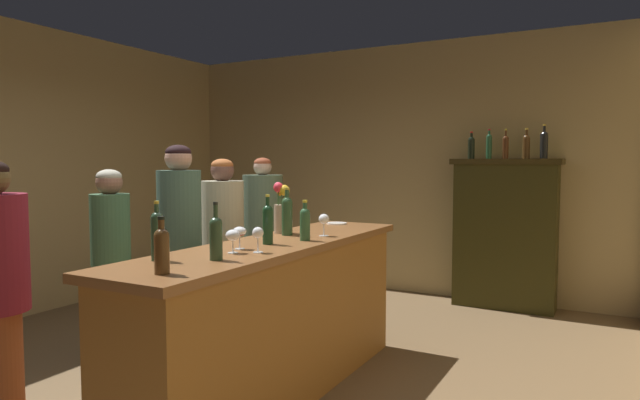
# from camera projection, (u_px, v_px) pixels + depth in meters

# --- Properties ---
(floor) EXTENTS (8.77, 8.77, 0.00)m
(floor) POSITION_uv_depth(u_px,v_px,m) (206.00, 385.00, 3.86)
(floor) COLOR brown
(floor) RESTS_ON ground
(wall_back) EXTENTS (5.63, 0.12, 2.97)m
(wall_back) POSITION_uv_depth(u_px,v_px,m) (388.00, 169.00, 6.77)
(wall_back) COLOR tan
(wall_back) RESTS_ON ground
(bar_counter) EXTENTS (0.64, 2.66, 1.04)m
(bar_counter) POSITION_uv_depth(u_px,v_px,m) (275.00, 319.00, 3.64)
(bar_counter) COLOR brown
(bar_counter) RESTS_ON ground
(display_cabinet) EXTENTS (1.12, 0.38, 1.60)m
(display_cabinet) POSITION_uv_depth(u_px,v_px,m) (505.00, 230.00, 5.87)
(display_cabinet) COLOR #2D290D
(display_cabinet) RESTS_ON ground
(wine_bottle_chardonnay) EXTENTS (0.06, 0.06, 0.32)m
(wine_bottle_chardonnay) POSITION_uv_depth(u_px,v_px,m) (157.00, 234.00, 2.91)
(wine_bottle_chardonnay) COLOR #2A462F
(wine_bottle_chardonnay) RESTS_ON bar_counter
(wine_bottle_malbec) EXTENTS (0.07, 0.07, 0.27)m
(wine_bottle_malbec) POSITION_uv_depth(u_px,v_px,m) (305.00, 222.00, 3.67)
(wine_bottle_malbec) COLOR #2B5230
(wine_bottle_malbec) RESTS_ON bar_counter
(wine_bottle_merlot) EXTENTS (0.07, 0.07, 0.32)m
(wine_bottle_merlot) POSITION_uv_depth(u_px,v_px,m) (268.00, 222.00, 3.50)
(wine_bottle_merlot) COLOR #17371D
(wine_bottle_merlot) RESTS_ON bar_counter
(wine_bottle_riesling) EXTENTS (0.07, 0.07, 0.27)m
(wine_bottle_riesling) POSITION_uv_depth(u_px,v_px,m) (162.00, 248.00, 2.57)
(wine_bottle_riesling) COLOR #4E351A
(wine_bottle_riesling) RESTS_ON bar_counter
(wine_bottle_pinot) EXTENTS (0.08, 0.08, 0.34)m
(wine_bottle_pinot) POSITION_uv_depth(u_px,v_px,m) (287.00, 214.00, 3.93)
(wine_bottle_pinot) COLOR #284829
(wine_bottle_pinot) RESTS_ON bar_counter
(wine_bottle_rose) EXTENTS (0.07, 0.07, 0.31)m
(wine_bottle_rose) POSITION_uv_depth(u_px,v_px,m) (216.00, 236.00, 2.93)
(wine_bottle_rose) COLOR #2B452C
(wine_bottle_rose) RESTS_ON bar_counter
(wine_glass_front) EXTENTS (0.08, 0.08, 0.14)m
(wine_glass_front) POSITION_uv_depth(u_px,v_px,m) (240.00, 232.00, 3.30)
(wine_glass_front) COLOR white
(wine_glass_front) RESTS_ON bar_counter
(wine_glass_mid) EXTENTS (0.07, 0.07, 0.16)m
(wine_glass_mid) POSITION_uv_depth(u_px,v_px,m) (324.00, 220.00, 3.89)
(wine_glass_mid) COLOR white
(wine_glass_mid) RESTS_ON bar_counter
(wine_glass_rear) EXTENTS (0.07, 0.07, 0.15)m
(wine_glass_rear) POSITION_uv_depth(u_px,v_px,m) (258.00, 234.00, 3.17)
(wine_glass_rear) COLOR white
(wine_glass_rear) RESTS_ON bar_counter
(wine_glass_spare) EXTENTS (0.08, 0.08, 0.14)m
(wine_glass_spare) POSITION_uv_depth(u_px,v_px,m) (233.00, 236.00, 3.16)
(wine_glass_spare) COLOR white
(wine_glass_spare) RESTS_ON bar_counter
(flower_arrangement) EXTENTS (0.12, 0.11, 0.38)m
(flower_arrangement) POSITION_uv_depth(u_px,v_px,m) (281.00, 208.00, 4.05)
(flower_arrangement) COLOR tan
(flower_arrangement) RESTS_ON bar_counter
(cheese_plate) EXTENTS (0.17, 0.17, 0.01)m
(cheese_plate) POSITION_uv_depth(u_px,v_px,m) (337.00, 223.00, 4.66)
(cheese_plate) COLOR white
(cheese_plate) RESTS_ON bar_counter
(display_bottle_left) EXTENTS (0.07, 0.07, 0.30)m
(display_bottle_left) POSITION_uv_depth(u_px,v_px,m) (471.00, 146.00, 5.99)
(display_bottle_left) COLOR black
(display_bottle_left) RESTS_ON display_cabinet
(display_bottle_midleft) EXTENTS (0.06, 0.06, 0.32)m
(display_bottle_midleft) POSITION_uv_depth(u_px,v_px,m) (489.00, 145.00, 5.90)
(display_bottle_midleft) COLOR #234F31
(display_bottle_midleft) RESTS_ON display_cabinet
(display_bottle_center) EXTENTS (0.06, 0.06, 0.32)m
(display_bottle_center) POSITION_uv_depth(u_px,v_px,m) (506.00, 146.00, 5.82)
(display_bottle_center) COLOR #4C2914
(display_bottle_center) RESTS_ON display_cabinet
(display_bottle_midright) EXTENTS (0.08, 0.08, 0.32)m
(display_bottle_midright) POSITION_uv_depth(u_px,v_px,m) (526.00, 145.00, 5.72)
(display_bottle_midright) COLOR #482E15
(display_bottle_midright) RESTS_ON display_cabinet
(display_bottle_right) EXTENTS (0.08, 0.08, 0.35)m
(display_bottle_right) POSITION_uv_depth(u_px,v_px,m) (544.00, 144.00, 5.63)
(display_bottle_right) COLOR black
(display_bottle_right) RESTS_ON display_cabinet
(patron_redhead) EXTENTS (0.39, 0.39, 1.61)m
(patron_redhead) POSITION_uv_depth(u_px,v_px,m) (263.00, 233.00, 5.35)
(patron_redhead) COLOR #456D4A
(patron_redhead) RESTS_ON ground
(patron_by_cabinet) EXTENTS (0.34, 0.34, 1.59)m
(patron_by_cabinet) POSITION_uv_depth(u_px,v_px,m) (223.00, 248.00, 4.44)
(patron_by_cabinet) COLOR #AAA29A
(patron_by_cabinet) RESTS_ON ground
(patron_tall) EXTENTS (0.31, 0.31, 1.69)m
(patron_tall) POSITION_uv_depth(u_px,v_px,m) (180.00, 251.00, 3.87)
(patron_tall) COLOR #4E6348
(patron_tall) RESTS_ON ground
(patron_in_navy) EXTENTS (0.30, 0.30, 1.51)m
(patron_in_navy) POSITION_uv_depth(u_px,v_px,m) (111.00, 254.00, 4.30)
(patron_in_navy) COLOR #2C3344
(patron_in_navy) RESTS_ON ground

